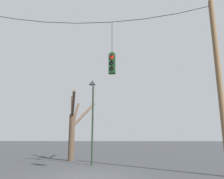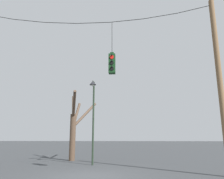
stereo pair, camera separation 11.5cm
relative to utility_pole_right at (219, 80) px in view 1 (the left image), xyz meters
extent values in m
plane|color=#383A3D|center=(-6.32, -0.24, -4.50)|extent=(200.00, 200.00, 0.00)
cylinder|color=brown|center=(0.00, 0.00, -0.07)|extent=(0.26, 0.26, 8.86)
sphere|color=brown|center=(0.00, 0.00, 4.41)|extent=(0.21, 0.21, 0.21)
cylinder|color=black|center=(-9.94, 0.00, 3.58)|extent=(1.81, 0.03, 0.29)
cylinder|color=black|center=(-8.13, 0.00, 3.39)|extent=(1.81, 0.03, 0.16)
cylinder|color=black|center=(-6.32, 0.00, 3.32)|extent=(1.81, 0.03, 0.03)
cylinder|color=black|center=(-4.52, 0.00, 3.39)|extent=(1.81, 0.03, 0.16)
cylinder|color=black|center=(-2.71, 0.00, 3.58)|extent=(1.81, 0.03, 0.29)
cylinder|color=black|center=(-0.90, 0.00, 3.91)|extent=(1.81, 0.03, 0.42)
cube|color=#143819|center=(-5.30, 0.00, 0.95)|extent=(0.34, 0.34, 1.03)
cube|color=#143819|center=(-5.30, 0.00, 1.51)|extent=(0.19, 0.19, 0.10)
cylinder|color=black|center=(-5.30, 0.00, 2.44)|extent=(0.02, 0.02, 1.76)
cylinder|color=red|center=(-5.30, -0.19, 1.26)|extent=(0.20, 0.03, 0.20)
cylinder|color=black|center=(-5.30, -0.23, 1.35)|extent=(0.07, 0.12, 0.07)
cylinder|color=black|center=(-5.30, -0.19, 0.95)|extent=(0.20, 0.03, 0.20)
cylinder|color=black|center=(-5.30, -0.23, 1.04)|extent=(0.07, 0.12, 0.07)
cylinder|color=black|center=(-5.30, -0.19, 0.64)|extent=(0.20, 0.03, 0.20)
cylinder|color=black|center=(-5.30, -0.23, 0.73)|extent=(0.07, 0.12, 0.07)
cylinder|color=#233323|center=(-6.82, 3.85, -1.75)|extent=(0.12, 0.12, 5.49)
cylinder|color=#233323|center=(-6.82, 3.61, 0.94)|extent=(0.07, 0.49, 0.07)
cone|color=#232328|center=(-6.82, 3.36, 0.81)|extent=(0.45, 0.45, 0.27)
sphere|color=silver|center=(-6.82, 3.36, 0.67)|extent=(0.20, 0.20, 0.20)
cylinder|color=brown|center=(-8.82, 6.43, -2.72)|extent=(0.45, 0.45, 3.55)
cylinder|color=brown|center=(-8.53, 5.32, -0.36)|extent=(0.82, 2.37, 1.81)
cylinder|color=brown|center=(-8.73, 7.05, -0.93)|extent=(0.42, 1.45, 2.12)
cylinder|color=brown|center=(-8.13, 7.62, -0.87)|extent=(1.62, 2.60, 2.35)
cylinder|color=brown|center=(-9.09, 7.35, -0.47)|extent=(0.78, 2.06, 2.68)
camera|label=1|loc=(-4.69, -10.70, -2.77)|focal=35.00mm
camera|label=2|loc=(-4.57, -10.69, -2.77)|focal=35.00mm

